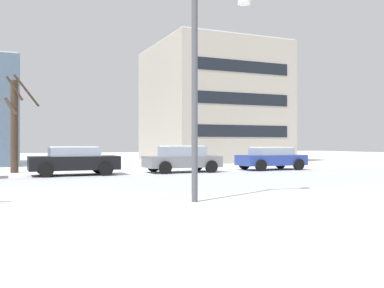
{
  "coord_description": "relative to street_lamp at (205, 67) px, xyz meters",
  "views": [
    {
      "loc": [
        -0.66,
        -12.9,
        1.51
      ],
      "look_at": [
        7.24,
        4.99,
        1.49
      ],
      "focal_mm": 40.75,
      "sensor_mm": 36.0,
      "label": 1
    }
  ],
  "objects": [
    {
      "name": "ground_plane",
      "position": [
        -4.25,
        2.63,
        -3.51
      ],
      "size": [
        120.0,
        120.0,
        0.0
      ],
      "primitive_type": "plane",
      "color": "white"
    },
    {
      "name": "road_surface",
      "position": [
        -4.25,
        5.86,
        -3.5
      ],
      "size": [
        80.0,
        8.46,
        0.0
      ],
      "color": "silver",
      "rests_on": "ground"
    },
    {
      "name": "street_lamp",
      "position": [
        0.0,
        0.0,
        0.0
      ],
      "size": [
        1.74,
        0.36,
        5.74
      ],
      "color": "#4C4F54",
      "rests_on": "ground"
    },
    {
      "name": "parked_car_black",
      "position": [
        -1.69,
        10.92,
        -2.79
      ],
      "size": [
        4.13,
        2.12,
        1.38
      ],
      "color": "black",
      "rests_on": "ground"
    },
    {
      "name": "parked_car_gray",
      "position": [
        3.83,
        10.81,
        -2.79
      ],
      "size": [
        3.92,
        2.09,
        1.41
      ],
      "color": "slate",
      "rests_on": "ground"
    },
    {
      "name": "parked_car_blue",
      "position": [
        9.35,
        10.75,
        -2.82
      ],
      "size": [
        3.86,
        2.05,
        1.32
      ],
      "color": "#283D93",
      "rests_on": "ground"
    },
    {
      "name": "tree_far_right",
      "position": [
        -4.21,
        13.93,
        -0.97
      ],
      "size": [
        1.78,
        1.43,
        4.93
      ],
      "color": "#423326",
      "rests_on": "ground"
    },
    {
      "name": "building_far_right",
      "position": [
        12.0,
        23.66,
        1.45
      ],
      "size": [
        10.07,
        10.6,
        9.92
      ],
      "color": "#B2A899",
      "rests_on": "ground"
    }
  ]
}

